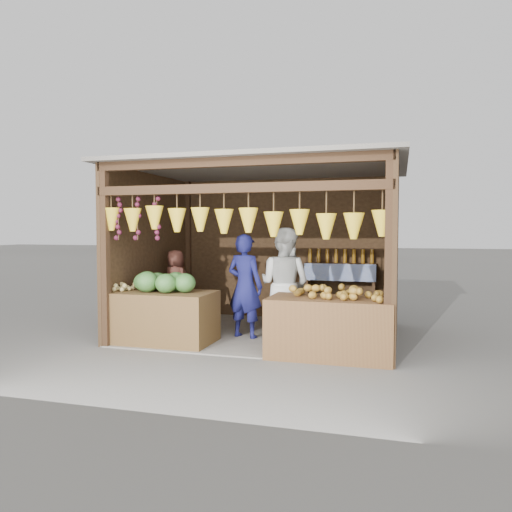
{
  "coord_description": "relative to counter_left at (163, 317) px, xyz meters",
  "views": [
    {
      "loc": [
        2.06,
        -7.58,
        1.66
      ],
      "look_at": [
        -0.11,
        -0.1,
        1.25
      ],
      "focal_mm": 35.0,
      "sensor_mm": 36.0,
      "label": 1
    }
  ],
  "objects": [
    {
      "name": "vendor_seated",
      "position": [
        -0.31,
        1.08,
        0.42
      ],
      "size": [
        0.61,
        0.51,
        1.06
      ],
      "primitive_type": "imported",
      "rotation": [
        0.0,
        0.0,
        2.75
      ],
      "color": "#582D23",
      "rests_on": "stool"
    },
    {
      "name": "counter_left",
      "position": [
        0.0,
        0.0,
        0.0
      ],
      "size": [
        1.48,
        0.85,
        0.76
      ],
      "primitive_type": "cube",
      "color": "#50391A",
      "rests_on": "ground"
    },
    {
      "name": "tanfruit_pile",
      "position": [
        -0.63,
        -0.04,
        0.44
      ],
      "size": [
        0.34,
        0.4,
        0.13
      ],
      "primitive_type": null,
      "color": "#998C47",
      "rests_on": "counter_left"
    },
    {
      "name": "mango_pile",
      "position": [
        2.54,
        -0.16,
        0.51
      ],
      "size": [
        1.4,
        0.64,
        0.22
      ],
      "primitive_type": null,
      "color": "#AD4517",
      "rests_on": "counter_right"
    },
    {
      "name": "back_shelf",
      "position": [
        2.31,
        2.29,
        0.49
      ],
      "size": [
        1.25,
        0.32,
        1.32
      ],
      "color": "#382314",
      "rests_on": "ground"
    },
    {
      "name": "stool",
      "position": [
        -0.31,
        1.08,
        -0.25
      ],
      "size": [
        0.28,
        0.28,
        0.27
      ],
      "primitive_type": "cube",
      "color": "black",
      "rests_on": "ground"
    },
    {
      "name": "melon_pile",
      "position": [
        0.01,
        0.0,
        0.54
      ],
      "size": [
        1.0,
        0.5,
        0.32
      ],
      "primitive_type": null,
      "color": "#134713",
      "rests_on": "counter_left"
    },
    {
      "name": "man_standing",
      "position": [
        1.05,
        0.65,
        0.42
      ],
      "size": [
        0.66,
        0.51,
        1.6
      ],
      "primitive_type": "imported",
      "rotation": [
        0.0,
        0.0,
        2.9
      ],
      "color": "#161855",
      "rests_on": "ground"
    },
    {
      "name": "counter_right",
      "position": [
        2.46,
        -0.1,
        0.01
      ],
      "size": [
        1.61,
        0.85,
        0.78
      ],
      "primitive_type": "cube",
      "color": "#51301B",
      "rests_on": "ground"
    },
    {
      "name": "stall_structure",
      "position": [
        1.23,
        0.97,
        1.29
      ],
      "size": [
        4.3,
        3.3,
        2.66
      ],
      "color": "slate",
      "rests_on": "ground"
    },
    {
      "name": "ground",
      "position": [
        1.26,
        1.01,
        -0.38
      ],
      "size": [
        80.0,
        80.0,
        0.0
      ],
      "primitive_type": "plane",
      "color": "#514F49",
      "rests_on": "ground"
    },
    {
      "name": "woman_standing",
      "position": [
        1.66,
        0.69,
        0.47
      ],
      "size": [
        0.98,
        0.86,
        1.69
      ],
      "primitive_type": "imported",
      "rotation": [
        0.0,
        0.0,
        2.84
      ],
      "color": "silver",
      "rests_on": "ground"
    }
  ]
}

